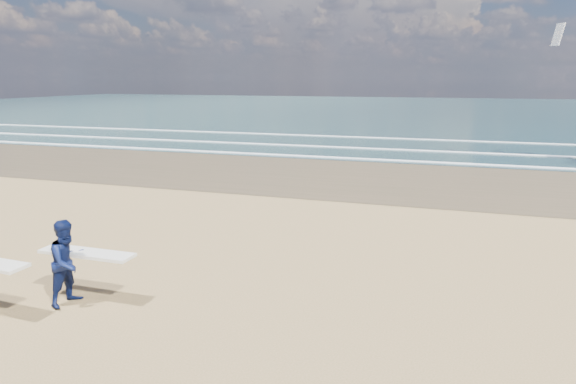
% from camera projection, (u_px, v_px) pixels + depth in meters
% --- Properties ---
extents(ocean, '(220.00, 100.00, 0.02)m').
position_uv_depth(ocean, '(545.00, 113.00, 71.00)').
color(ocean, '#1B383C').
rests_on(ocean, ground).
extents(surfer_far, '(2.20, 1.12, 1.86)m').
position_uv_depth(surfer_far, '(69.00, 261.00, 10.94)').
color(surfer_far, '#0C1744').
rests_on(surfer_far, ground).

